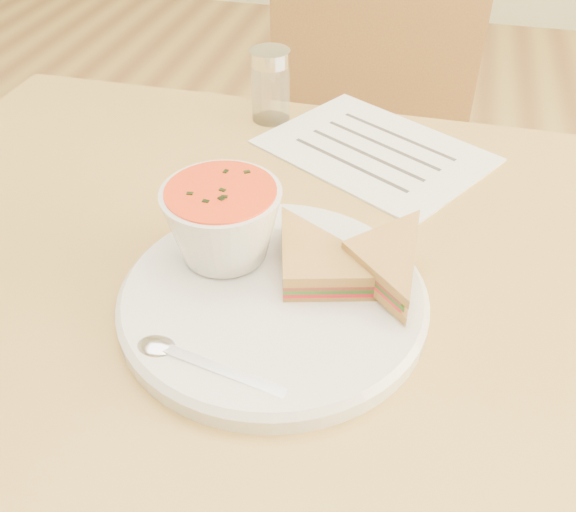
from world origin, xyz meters
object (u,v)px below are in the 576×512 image
(dining_table, at_px, (274,444))
(soup_bowl, at_px, (223,226))
(condiment_shaker, at_px, (270,86))
(chair_far, at_px, (358,192))
(plate, at_px, (273,300))

(dining_table, bearing_deg, soup_bowl, -124.13)
(condiment_shaker, bearing_deg, soup_bowl, -82.64)
(chair_far, bearing_deg, dining_table, 83.20)
(chair_far, height_order, condiment_shaker, chair_far)
(chair_far, distance_m, plate, 0.70)
(dining_table, distance_m, chair_far, 0.55)
(soup_bowl, distance_m, condiment_shaker, 0.34)
(soup_bowl, xyz_separation_m, condiment_shaker, (-0.04, 0.34, -0.01))
(dining_table, height_order, plate, plate)
(chair_far, xyz_separation_m, condiment_shaker, (-0.11, -0.25, 0.33))
(plate, height_order, soup_bowl, soup_bowl)
(condiment_shaker, bearing_deg, chair_far, 67.26)
(dining_table, relative_size, chair_far, 1.06)
(plate, xyz_separation_m, soup_bowl, (-0.06, 0.04, 0.05))
(soup_bowl, relative_size, condiment_shaker, 1.16)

